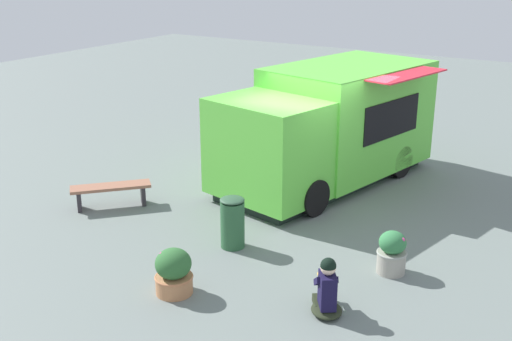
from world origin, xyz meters
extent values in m
plane|color=slate|center=(0.00, 0.00, 0.00)|extent=(40.00, 40.00, 0.00)
cube|color=#63D543|center=(-0.14, 1.86, 1.36)|extent=(3.00, 4.09, 2.32)
cube|color=#63D543|center=(-0.68, -0.73, 1.18)|extent=(2.48, 2.00, 1.95)
cube|color=#24282A|center=(-0.84, -1.49, 1.52)|extent=(1.80, 0.40, 0.74)
cube|color=black|center=(1.00, 1.62, 1.50)|extent=(0.44, 2.00, 0.81)
cube|color=red|center=(1.28, 1.56, 2.48)|extent=(1.04, 2.30, 0.03)
cube|color=black|center=(-0.30, 1.08, 0.10)|extent=(2.82, 5.30, 0.20)
cylinder|color=black|center=(-1.65, -0.31, 0.37)|extent=(0.37, 0.76, 0.74)
cylinder|color=black|center=(0.38, -0.73, 0.37)|extent=(0.37, 0.76, 0.74)
cylinder|color=black|center=(-1.02, 2.72, 0.37)|extent=(0.37, 0.76, 0.74)
cylinder|color=black|center=(1.01, 2.30, 0.37)|extent=(0.37, 0.76, 0.74)
ellipsoid|color=#242A1B|center=(2.18, -3.82, 0.06)|extent=(0.66, 0.68, 0.13)
cube|color=#242A1B|center=(2.14, -3.60, 0.06)|extent=(0.30, 0.36, 0.11)
cube|color=#242A1B|center=(1.98, -3.72, 0.06)|extent=(0.30, 0.36, 0.11)
cube|color=#161235|center=(2.18, -3.82, 0.38)|extent=(0.38, 0.41, 0.51)
sphere|color=beige|center=(2.18, -3.82, 0.74)|extent=(0.22, 0.22, 0.22)
sphere|color=black|center=(2.18, -3.82, 0.76)|extent=(0.23, 0.23, 0.23)
cube|color=#161235|center=(2.18, -3.64, 0.45)|extent=(0.27, 0.33, 0.27)
cube|color=#161235|center=(2.01, -3.77, 0.45)|extent=(0.27, 0.33, 0.27)
cylinder|color=#E5B44B|center=(2.00, -3.57, 0.37)|extent=(0.33, 0.33, 0.09)
cube|color=red|center=(2.00, -3.57, 0.39)|extent=(0.26, 0.26, 0.02)
cylinder|color=#B77A4F|center=(-0.03, -4.51, 0.14)|extent=(0.56, 0.56, 0.28)
torus|color=#BC734A|center=(-0.03, -4.51, 0.27)|extent=(0.59, 0.59, 0.04)
ellipsoid|color=#2F6431|center=(-0.03, -4.51, 0.49)|extent=(0.55, 0.55, 0.47)
sphere|color=#D2257C|center=(-0.17, -4.69, 0.54)|extent=(0.07, 0.07, 0.07)
sphere|color=#E02489|center=(-0.18, -4.59, 0.63)|extent=(0.08, 0.08, 0.08)
sphere|color=#DB377E|center=(-0.25, -4.50, 0.57)|extent=(0.08, 0.08, 0.08)
sphere|color=#E93690|center=(0.15, -4.55, 0.62)|extent=(0.05, 0.05, 0.05)
cylinder|color=#A09A8E|center=(2.50, -2.16, 0.18)|extent=(0.46, 0.46, 0.36)
torus|color=#9D9E95|center=(2.50, -2.16, 0.35)|extent=(0.49, 0.49, 0.04)
ellipsoid|color=#337944|center=(2.50, -2.16, 0.53)|extent=(0.44, 0.44, 0.37)
sphere|color=#E33E89|center=(2.66, -2.17, 0.61)|extent=(0.08, 0.08, 0.08)
sphere|color=#F33894|center=(2.47, -2.32, 0.60)|extent=(0.05, 0.05, 0.05)
sphere|color=#ED449B|center=(2.66, -2.08, 0.57)|extent=(0.07, 0.07, 0.07)
cube|color=#98624B|center=(-3.26, -2.51, 0.43)|extent=(1.36, 1.43, 0.06)
cube|color=#2F2930|center=(-3.69, -2.98, 0.20)|extent=(0.30, 0.29, 0.40)
cube|color=#2F2930|center=(-2.83, -2.05, 0.20)|extent=(0.30, 0.29, 0.40)
cylinder|color=#2B5B36|center=(-0.17, -2.73, 0.42)|extent=(0.42, 0.42, 0.84)
ellipsoid|color=#30543B|center=(-0.17, -2.73, 0.87)|extent=(0.43, 0.43, 0.09)
camera|label=1|loc=(5.51, -11.02, 4.90)|focal=44.55mm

